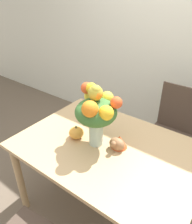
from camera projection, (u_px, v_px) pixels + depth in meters
name	position (u px, v px, depth m)	size (l,w,h in m)	color
ground_plane	(106.00, 209.00, 2.02)	(12.00, 12.00, 0.00)	brown
wall_back	(184.00, 33.00, 2.30)	(8.00, 0.06, 2.70)	silver
dining_table	(108.00, 155.00, 1.69)	(1.36, 0.96, 0.75)	tan
flower_vase	(96.00, 111.00, 1.53)	(0.33, 0.35, 0.48)	#B2CCBC
pumpkin	(76.00, 133.00, 1.70)	(0.12, 0.12, 0.11)	gold
turkey_figurine	(118.00, 142.00, 1.59)	(0.12, 0.16, 0.10)	#936642
dining_chair_near_window	(171.00, 131.00, 2.24)	(0.42, 0.42, 0.95)	#47382D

